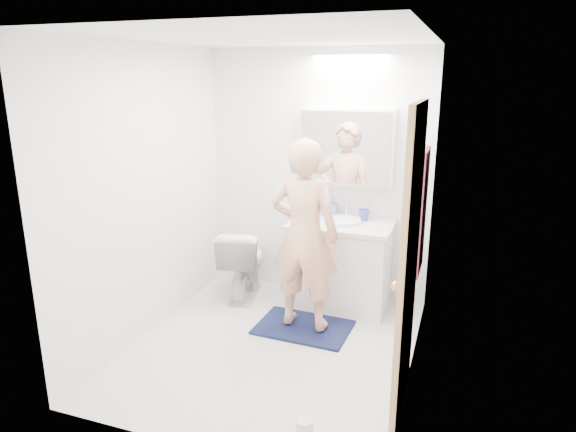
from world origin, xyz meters
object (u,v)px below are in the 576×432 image
at_px(person, 304,235).
at_px(toothbrush_cup, 364,215).
at_px(medicine_cabinet, 346,147).
at_px(toilet, 243,262).
at_px(soap_bottle_b, 333,207).
at_px(toilet_paper_roll, 305,427).
at_px(vanity_cabinet, 340,266).
at_px(soap_bottle_a, 316,205).

relative_size(person, toothbrush_cup, 14.51).
bearing_deg(person, medicine_cabinet, -98.19).
distance_m(person, toothbrush_cup, 0.82).
xyz_separation_m(toilet, soap_bottle_b, (0.82, 0.30, 0.56)).
distance_m(toothbrush_cup, toilet_paper_roll, 2.20).
bearing_deg(vanity_cabinet, soap_bottle_b, 125.44).
bearing_deg(soap_bottle_b, soap_bottle_a, -169.13).
bearing_deg(vanity_cabinet, soap_bottle_a, 152.19).
relative_size(soap_bottle_b, toilet_paper_roll, 1.75).
bearing_deg(soap_bottle_a, toothbrush_cup, 1.24).
height_order(person, soap_bottle_a, person).
height_order(medicine_cabinet, soap_bottle_a, medicine_cabinet).
xyz_separation_m(toilet, toothbrush_cup, (1.13, 0.28, 0.52)).
height_order(medicine_cabinet, person, medicine_cabinet).
xyz_separation_m(medicine_cabinet, toilet_paper_roll, (0.27, -2.08, -1.45)).
bearing_deg(toothbrush_cup, soap_bottle_a, -178.76).
bearing_deg(toilet_paper_roll, toilet, 124.36).
relative_size(medicine_cabinet, soap_bottle_b, 4.58).
height_order(toilet, soap_bottle_a, soap_bottle_a).
bearing_deg(vanity_cabinet, person, -106.27).
bearing_deg(soap_bottle_a, person, -81.24).
xyz_separation_m(medicine_cabinet, soap_bottle_a, (-0.27, -0.06, -0.56)).
bearing_deg(medicine_cabinet, soap_bottle_a, -167.25).
bearing_deg(vanity_cabinet, medicine_cabinet, 95.21).
xyz_separation_m(person, soap_bottle_b, (0.04, 0.77, 0.06)).
distance_m(toilet, soap_bottle_b, 1.04).
xyz_separation_m(toilet, person, (0.78, -0.47, 0.50)).
distance_m(vanity_cabinet, person, 0.77).
relative_size(vanity_cabinet, person, 0.55).
distance_m(toilet, toothbrush_cup, 1.27).
distance_m(medicine_cabinet, toilet_paper_roll, 2.55).
relative_size(toothbrush_cup, toilet_paper_roll, 1.02).
distance_m(person, soap_bottle_b, 0.77).
bearing_deg(person, vanity_cabinet, -103.66).
xyz_separation_m(medicine_cabinet, person, (-0.15, -0.80, -0.64)).
bearing_deg(toothbrush_cup, soap_bottle_b, 176.28).
height_order(vanity_cabinet, soap_bottle_b, soap_bottle_b).
height_order(toilet, soap_bottle_b, soap_bottle_b).
relative_size(toilet, soap_bottle_a, 3.08).
bearing_deg(toilet, soap_bottle_a, -169.74).
distance_m(toilet, person, 1.04).
bearing_deg(toilet, toilet_paper_roll, 112.99).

